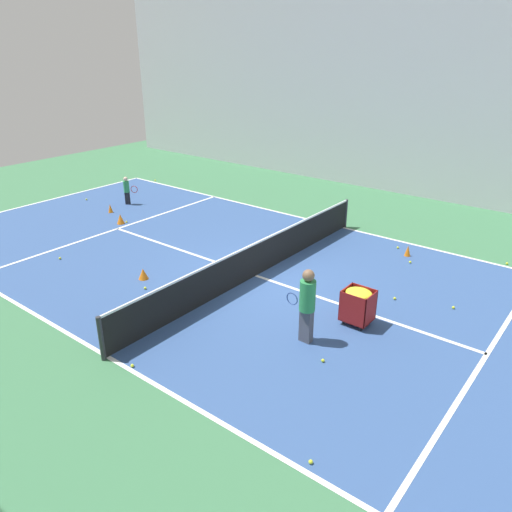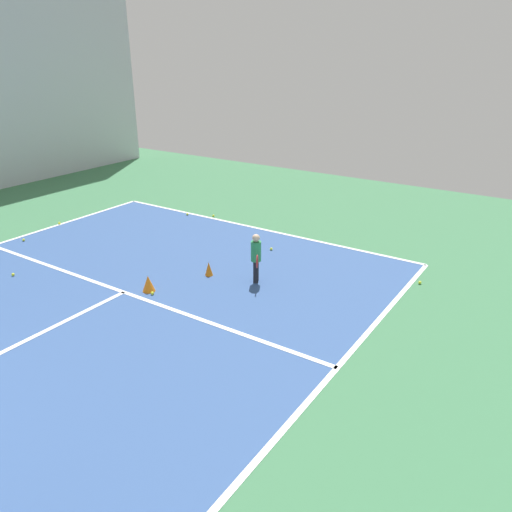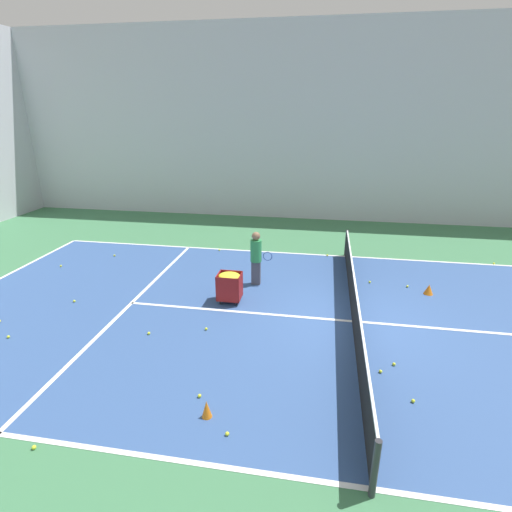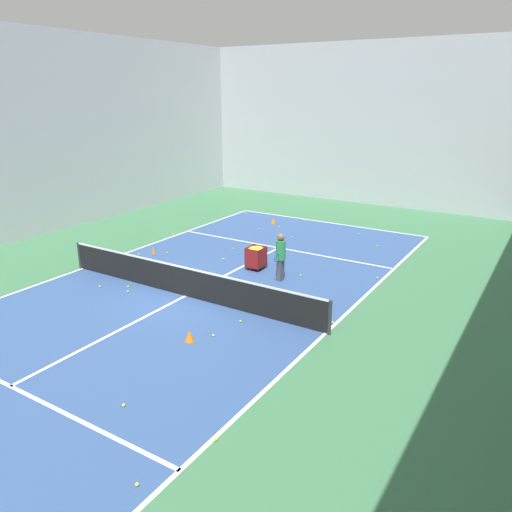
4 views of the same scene
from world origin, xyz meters
TOP-DOWN VIEW (x-y plane):
  - line_baseline_near at (0.00, -10.92)m, footprint 9.69×0.10m
  - line_service_near at (0.00, -6.00)m, footprint 9.69×0.10m
  - player_near_baseline at (-2.02, -7.95)m, footprint 0.41×0.51m
  - training_cone_1 at (-0.95, -7.65)m, footprint 0.18×0.18m
  - training_cone_2 at (-0.40, -6.34)m, footprint 0.27×0.27m
  - tennis_ball_10 at (-1.31, -9.71)m, footprint 0.07×0.07m
  - tennis_ball_11 at (2.67, -5.21)m, footprint 0.07×0.07m
  - tennis_ball_14 at (4.48, -6.65)m, footprint 0.07×0.07m
  - tennis_ball_15 at (2.35, -10.74)m, footprint 0.07×0.07m
  - tennis_ball_18 at (-5.02, -9.80)m, footprint 0.07×0.07m
  - tennis_ball_19 at (1.59, -11.06)m, footprint 0.07×0.07m
  - tennis_ball_21 at (4.87, -8.05)m, footprint 0.07×0.07m
  - tennis_ball_26 at (-0.58, -6.26)m, footprint 0.07×0.07m

SIDE VIEW (x-z plane):
  - line_baseline_near at x=0.00m, z-range 0.00..0.01m
  - line_service_near at x=0.00m, z-range 0.00..0.01m
  - tennis_ball_10 at x=-1.31m, z-range 0.00..0.07m
  - tennis_ball_11 at x=2.67m, z-range 0.00..0.07m
  - tennis_ball_14 at x=4.48m, z-range 0.00..0.07m
  - tennis_ball_15 at x=2.35m, z-range 0.00..0.07m
  - tennis_ball_18 at x=-5.02m, z-range 0.00..0.07m
  - tennis_ball_19 at x=1.59m, z-range 0.00..0.07m
  - tennis_ball_21 at x=4.87m, z-range 0.00..0.07m
  - tennis_ball_26 at x=-0.58m, z-range 0.00..0.07m
  - training_cone_1 at x=-0.95m, z-range 0.00..0.32m
  - training_cone_2 at x=-0.40m, z-range 0.00..0.35m
  - player_near_baseline at x=-2.02m, z-range 0.08..1.17m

